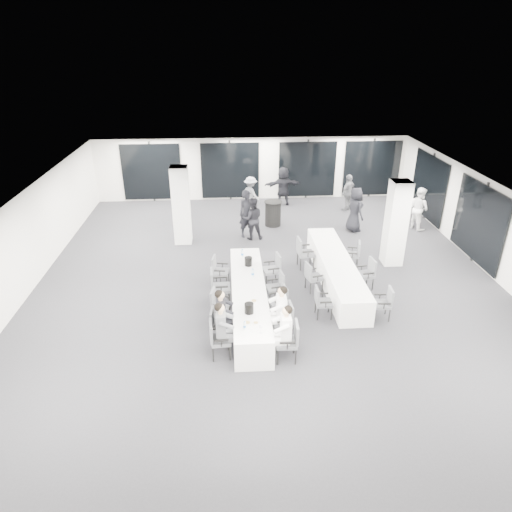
{
  "coord_description": "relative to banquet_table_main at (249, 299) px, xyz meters",
  "views": [
    {
      "loc": [
        -1.16,
        -12.26,
        6.75
      ],
      "look_at": [
        -0.37,
        -0.2,
        0.96
      ],
      "focal_mm": 32.0,
      "sensor_mm": 36.0,
      "label": 1
    }
  ],
  "objects": [
    {
      "name": "chair_side_left_mid",
      "position": [
        1.9,
        1.02,
        0.14
      ],
      "size": [
        0.54,
        0.57,
        0.89
      ],
      "rotation": [
        0.0,
        0.0,
        -1.33
      ],
      "color": "#4D5055",
      "rests_on": "floor"
    },
    {
      "name": "chair_side_right_near",
      "position": [
        3.55,
        -0.55,
        0.13
      ],
      "size": [
        0.48,
        0.53,
        0.89
      ],
      "rotation": [
        0.0,
        0.0,
        1.49
      ],
      "color": "#4D5055",
      "rests_on": "floor"
    },
    {
      "name": "ice_bucket_near",
      "position": [
        -0.06,
        -1.24,
        0.5
      ],
      "size": [
        0.23,
        0.23,
        0.26
      ],
      "primitive_type": "cylinder",
      "color": "black",
      "rests_on": "banquet_table_main"
    },
    {
      "name": "standing_guest_a",
      "position": [
        0.21,
        5.24,
        0.64
      ],
      "size": [
        0.9,
        0.82,
        2.03
      ],
      "primitive_type": "imported",
      "rotation": [
        0.0,
        0.0,
        0.36
      ],
      "color": "black",
      "rests_on": "floor"
    },
    {
      "name": "plate_a",
      "position": [
        -0.12,
        -1.68,
        0.39
      ],
      "size": [
        0.22,
        0.22,
        0.03
      ],
      "color": "white",
      "rests_on": "banquet_table_main"
    },
    {
      "name": "chair_side_right_mid",
      "position": [
        3.55,
        1.07,
        0.16
      ],
      "size": [
        0.53,
        0.58,
        0.94
      ],
      "rotation": [
        0.0,
        0.0,
        1.71
      ],
      "color": "#4D5055",
      "rests_on": "floor"
    },
    {
      "name": "chair_side_left_near",
      "position": [
        1.9,
        -0.37,
        0.12
      ],
      "size": [
        0.44,
        0.49,
        0.87
      ],
      "rotation": [
        0.0,
        0.0,
        -1.57
      ],
      "color": "#4D5055",
      "rests_on": "floor"
    },
    {
      "name": "water_bottle_c",
      "position": [
        -0.1,
        1.88,
        0.5
      ],
      "size": [
        0.08,
        0.08,
        0.24
      ],
      "primitive_type": "cylinder",
      "color": "silver",
      "rests_on": "banquet_table_main"
    },
    {
      "name": "column_left",
      "position": [
        -2.14,
        4.89,
        1.02
      ],
      "size": [
        0.6,
        0.6,
        2.8
      ],
      "primitive_type": "cube",
      "color": "white",
      "rests_on": "floor"
    },
    {
      "name": "seated_guest_d",
      "position": [
        0.67,
        -1.24,
        0.44
      ],
      "size": [
        0.5,
        0.38,
        1.44
      ],
      "rotation": [
        0.0,
        0.0,
        1.57
      ],
      "color": "white",
      "rests_on": "floor"
    },
    {
      "name": "column_right",
      "position": [
        4.86,
        2.69,
        1.02
      ],
      "size": [
        0.6,
        0.6,
        2.8
      ],
      "primitive_type": "cube",
      "color": "white",
      "rests_on": "floor"
    },
    {
      "name": "chair_main_right_far",
      "position": [
        0.83,
        1.53,
        0.17
      ],
      "size": [
        0.55,
        0.59,
        0.95
      ],
      "rotation": [
        0.0,
        0.0,
        1.74
      ],
      "color": "#4D5055",
      "rests_on": "floor"
    },
    {
      "name": "banquet_table_side",
      "position": [
        2.72,
        1.51,
        0.0
      ],
      "size": [
        0.9,
        5.0,
        0.75
      ],
      "primitive_type": "cube",
      "color": "white",
      "rests_on": "floor"
    },
    {
      "name": "plate_c",
      "position": [
        0.1,
        -0.71,
        0.39
      ],
      "size": [
        0.21,
        0.21,
        0.03
      ],
      "color": "white",
      "rests_on": "banquet_table_main"
    },
    {
      "name": "cocktail_table",
      "position": [
        1.28,
        6.29,
        0.13
      ],
      "size": [
        0.71,
        0.71,
        0.99
      ],
      "color": "black",
      "rests_on": "floor"
    },
    {
      "name": "chair_main_right_second",
      "position": [
        0.83,
        -1.23,
        0.16
      ],
      "size": [
        0.51,
        0.56,
        0.93
      ],
      "rotation": [
        0.0,
        0.0,
        1.66
      ],
      "color": "#4D5055",
      "rests_on": "floor"
    },
    {
      "name": "plate_b",
      "position": [
        0.08,
        -1.7,
        0.39
      ],
      "size": [
        0.18,
        0.18,
        0.03
      ],
      "color": "white",
      "rests_on": "banquet_table_main"
    },
    {
      "name": "chair_main_left_second",
      "position": [
        -0.83,
        -1.3,
        0.13
      ],
      "size": [
        0.5,
        0.54,
        0.89
      ],
      "rotation": [
        0.0,
        0.0,
        -1.69
      ],
      "color": "#4D5055",
      "rests_on": "floor"
    },
    {
      "name": "water_bottle_b",
      "position": [
        0.14,
        0.59,
        0.49
      ],
      "size": [
        0.07,
        0.07,
        0.23
      ],
      "primitive_type": "cylinder",
      "color": "silver",
      "rests_on": "banquet_table_main"
    },
    {
      "name": "chair_main_left_fourth",
      "position": [
        -0.84,
        0.47,
        0.22
      ],
      "size": [
        0.55,
        0.61,
        1.04
      ],
      "rotation": [
        0.0,
        0.0,
        -1.53
      ],
      "color": "#4D5055",
      "rests_on": "floor"
    },
    {
      "name": "water_bottle_a",
      "position": [
        -0.19,
        -1.93,
        0.47
      ],
      "size": [
        0.06,
        0.06,
        0.2
      ],
      "primitive_type": "cylinder",
      "color": "silver",
      "rests_on": "banquet_table_main"
    },
    {
      "name": "chair_main_left_near",
      "position": [
        -0.83,
        -1.89,
        0.15
      ],
      "size": [
        0.5,
        0.55,
        0.92
      ],
      "rotation": [
        0.0,
        0.0,
        -1.49
      ],
      "color": "#4D5055",
      "rests_on": "floor"
    },
    {
      "name": "standing_guest_g",
      "position": [
        -2.55,
        6.77,
        0.49
      ],
      "size": [
        0.8,
        0.81,
        1.74
      ],
      "primitive_type": "imported",
      "rotation": [
        0.0,
        0.0,
        -0.88
      ],
      "color": "black",
      "rests_on": "floor"
    },
    {
      "name": "chair_side_left_far",
      "position": [
        1.88,
        2.55,
        0.21
      ],
      "size": [
        0.55,
        0.61,
        1.02
      ],
      "rotation": [
        0.0,
        0.0,
        -1.49
      ],
      "color": "#4D5055",
      "rests_on": "floor"
    },
    {
      "name": "seated_guest_b",
      "position": [
        -0.67,
        -1.31,
        0.44
      ],
      "size": [
        0.5,
        0.38,
        1.44
      ],
      "rotation": [
        0.0,
        0.0,
        -1.57
      ],
      "color": "black",
      "rests_on": "floor"
    },
    {
      "name": "chair_main_left_mid",
      "position": [
        -0.83,
        -0.36,
        0.14
      ],
      "size": [
        0.53,
        0.56,
        0.9
      ],
      "rotation": [
        0.0,
        0.0,
        -1.77
      ],
      "color": "#4D5055",
      "rests_on": "floor"
    },
    {
      "name": "room",
      "position": [
        1.54,
        2.8,
        1.01
      ],
      "size": [
        14.04,
        16.04,
        2.84
      ],
      "color": "#25262B",
      "rests_on": "ground"
    },
    {
      "name": "wine_glass",
      "position": [
        0.16,
        -2.1,
        0.53
      ],
      "size": [
        0.08,
        0.08,
        0.21
      ],
      "color": "silver",
      "rests_on": "banquet_table_main"
    },
    {
      "name": "standing_guest_c",
      "position": [
        0.49,
        7.98,
        0.48
      ],
      "size": [
        1.16,
        1.2,
        1.71
      ],
      "primitive_type": "imported",
      "rotation": [
        0.0,
        0.0,
        2.3
      ],
      "color": "#585A5F",
      "rests_on": "floor"
    },
    {
      "name": "chair_main_right_fourth",
      "position": [
        0.83,
        0.5,
        0.13
      ],
      "size": [
        0.51,
        0.55,
        0.88
      ],
      "rotation": [
        0.0,
        0.0,
        1.73
      ],
      "color": "#4D5055",
      "rests_on": "floor"
    },
    {
      "name": "chair_main_right_near",
      "position": [
        0.84,
        -2.1,
        0.18
      ],
      "size": [
        0.51,
        0.57,
        0.98
      ],
      "rotation": [
        0.0,
        0.0,
        1.53
      ],
      "color": "#4D5055",
      "rests_on": "floor"
    },
    {
      "name": "chair_side_right_far",
      "position": [
        3.55,
        2.48,
        0.13
      ],
      "size": [
        0.54,
        0.56,
        0.88
      ],
      "rotation": [
        0.0,
        0.0,
        1.32
      ],
      "color": "#4D5055",
      "rests_on": "floor"
    },
    {
      "name": "seated_guest_a",
      "position": [
        -0.67,
        -1.89,
        0.44
      ],
      "size": [
        0.5,
        0.38,
        1.44
      ],
      "rotation": [
        0.0,
        0.0,
        -1.57
      ],
      "color": "#585A5F",
      "rests_on": "floor"
    },
    {
      "name": "standing_guest_b",
      "position": [
        0.39,
        5.0,
        0.52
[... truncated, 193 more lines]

